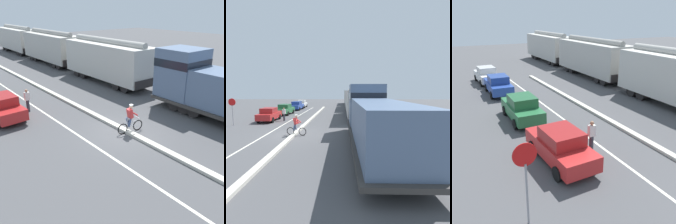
% 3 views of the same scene
% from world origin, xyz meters
% --- Properties ---
extents(median_curb, '(0.36, 36.00, 0.16)m').
position_xyz_m(median_curb, '(0.00, 6.00, 0.08)').
color(median_curb, beige).
rests_on(median_curb, ground).
extents(lane_stripe, '(0.14, 36.00, 0.01)m').
position_xyz_m(lane_stripe, '(-2.40, 6.00, 0.00)').
color(lane_stripe, silver).
rests_on(lane_stripe, ground).
extents(hopper_car_middle, '(2.90, 10.60, 4.18)m').
position_xyz_m(hopper_car_middle, '(6.05, 21.02, 2.08)').
color(hopper_car_middle, '#B1AFA7').
rests_on(hopper_car_middle, ground).
extents(hopper_car_trailing, '(2.90, 10.60, 4.18)m').
position_xyz_m(hopper_car_trailing, '(6.05, 32.62, 2.08)').
color(hopper_car_trailing, '#BCB9B2').
rests_on(hopper_car_trailing, ground).
extents(parked_car_red, '(1.96, 4.26, 1.62)m').
position_xyz_m(parked_car_red, '(-4.88, 6.52, 0.82)').
color(parked_car_red, red).
rests_on(parked_car_red, ground).
extents(parked_car_green, '(1.91, 4.24, 1.62)m').
position_xyz_m(parked_car_green, '(-4.79, 12.24, 0.82)').
color(parked_car_green, '#286B3D').
rests_on(parked_car_green, ground).
extents(parked_car_blue, '(1.94, 4.25, 1.62)m').
position_xyz_m(parked_car_blue, '(-4.70, 18.86, 0.82)').
color(parked_car_blue, '#28479E').
rests_on(parked_car_blue, ground).
extents(parked_car_white, '(1.91, 4.24, 1.62)m').
position_xyz_m(parked_car_white, '(-4.80, 23.38, 0.82)').
color(parked_car_white, silver).
rests_on(parked_car_white, ground).
extents(stop_sign, '(0.76, 0.08, 2.88)m').
position_xyz_m(stop_sign, '(-7.48, 3.54, 2.02)').
color(stop_sign, gray).
rests_on(stop_sign, ground).
extents(pedestrian_by_cars, '(0.34, 0.22, 1.62)m').
position_xyz_m(pedestrian_by_cars, '(-3.13, 6.67, 0.85)').
color(pedestrian_by_cars, '#33333D').
rests_on(pedestrian_by_cars, ground).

